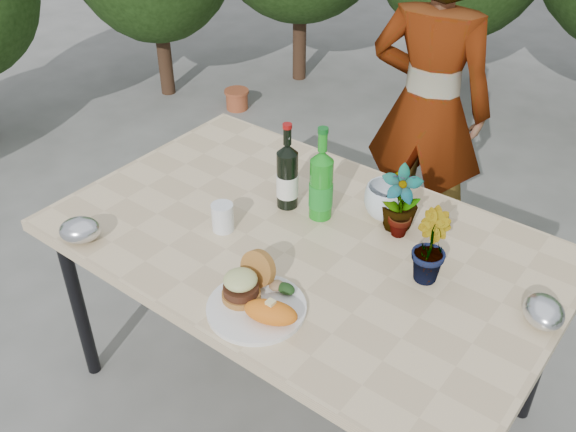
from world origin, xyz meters
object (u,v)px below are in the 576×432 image
Objects in this scene: wine_bottle at (287,177)px; person at (428,108)px; patio_table at (303,251)px; dinner_plate at (257,308)px.

wine_bottle is 0.98m from person.
wine_bottle is at bearing 77.06° from person.
patio_table is 5.15× the size of wine_bottle.
dinner_plate reaches higher than patio_table.
patio_table is at bearing 85.28° from person.
wine_bottle reaches higher than patio_table.
wine_bottle is at bearing 118.17° from dinner_plate.
person is (-0.21, 1.44, -0.01)m from dinner_plate.
dinner_plate is 0.53m from wine_bottle.
person is (-0.12, 1.09, 0.06)m from patio_table.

